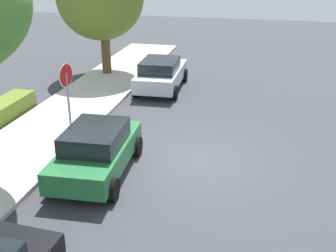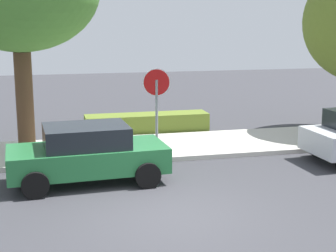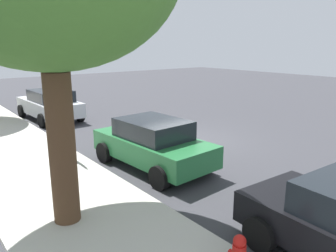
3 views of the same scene
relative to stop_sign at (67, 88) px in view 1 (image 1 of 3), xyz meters
The scene contains 5 objects.
ground_plane 4.94m from the stop_sign, 98.90° to the right, with size 60.00×60.00×0.00m, color #38383D.
sidewalk_curb 2.19m from the stop_sign, 123.54° to the left, with size 32.00×3.17×0.14m, color beige.
stop_sign is the anchor object (origin of this frame).
parked_car_green 3.08m from the stop_sign, 139.66° to the right, with size 4.00×2.14×1.47m.
parked_car_silver 6.46m from the stop_sign, 15.62° to the right, with size 4.22×2.15×1.49m.
Camera 1 is at (-11.70, -1.85, 6.12)m, focal length 45.00 mm.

